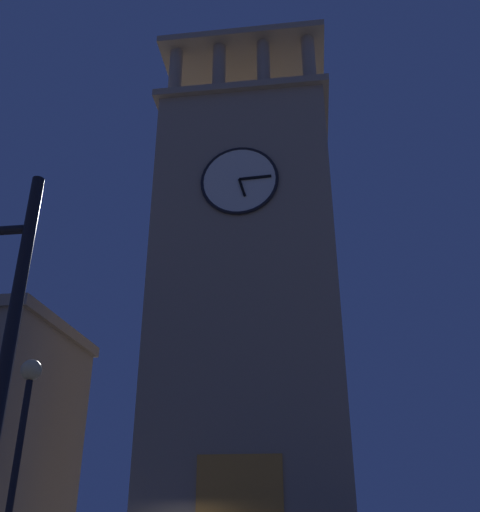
{
  "coord_description": "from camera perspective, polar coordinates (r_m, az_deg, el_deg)",
  "views": [
    {
      "loc": [
        -4.69,
        19.84,
        1.8
      ],
      "look_at": [
        -1.43,
        -5.69,
        13.85
      ],
      "focal_mm": 39.51,
      "sensor_mm": 36.0,
      "label": 1
    }
  ],
  "objects": [
    {
      "name": "clocktower",
      "position": [
        27.37,
        0.9,
        -4.74
      ],
      "size": [
        8.93,
        7.67,
        28.74
      ],
      "color": "gray",
      "rests_on": "ground_plane"
    },
    {
      "name": "street_lamp",
      "position": [
        12.75,
        -21.23,
        -16.13
      ],
      "size": [
        0.44,
        0.44,
        4.89
      ],
      "color": "black",
      "rests_on": "ground_plane"
    }
  ]
}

